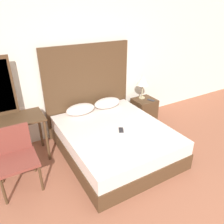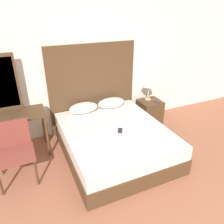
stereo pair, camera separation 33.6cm
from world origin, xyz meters
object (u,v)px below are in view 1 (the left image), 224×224
(phone_on_bed, at_px, (121,130))
(nightstand, at_px, (144,110))
(bed, at_px, (115,141))
(vanity_desk, at_px, (7,128))
(chair, at_px, (15,154))
(table_lamp, at_px, (143,81))
(phone_on_nightstand, at_px, (151,100))

(phone_on_bed, bearing_deg, nightstand, 35.41)
(bed, distance_m, nightstand, 1.29)
(nightstand, relative_size, vanity_desk, 0.47)
(phone_on_bed, xyz_separation_m, nightstand, (1.06, 0.76, -0.23))
(chair, bearing_deg, bed, -2.93)
(phone_on_bed, height_order, table_lamp, table_lamp)
(chair, bearing_deg, nightstand, 12.24)
(nightstand, xyz_separation_m, phone_on_nightstand, (0.08, -0.10, 0.26))
(bed, relative_size, vanity_desk, 1.76)
(phone_on_bed, distance_m, phone_on_nightstand, 1.32)
(bed, xyz_separation_m, chair, (-1.51, 0.08, 0.25))
(nightstand, relative_size, table_lamp, 1.06)
(vanity_desk, distance_m, chair, 0.54)
(phone_on_bed, height_order, nightstand, nightstand)
(phone_on_bed, relative_size, table_lamp, 0.34)
(nightstand, height_order, chair, chair)
(vanity_desk, bearing_deg, chair, -89.84)
(bed, relative_size, nightstand, 3.73)
(phone_on_nightstand, height_order, vanity_desk, vanity_desk)
(nightstand, height_order, phone_on_nightstand, phone_on_nightstand)
(table_lamp, height_order, chair, table_lamp)
(phone_on_nightstand, xyz_separation_m, chair, (-2.70, -0.47, -0.02))
(bed, height_order, phone_on_bed, phone_on_bed)
(table_lamp, relative_size, vanity_desk, 0.45)
(bed, bearing_deg, chair, 177.07)
(table_lamp, relative_size, chair, 0.57)
(phone_on_bed, xyz_separation_m, table_lamp, (1.05, 0.84, 0.40))
(phone_on_nightstand, height_order, chair, chair)
(phone_on_bed, distance_m, table_lamp, 1.40)
(phone_on_bed, distance_m, vanity_desk, 1.72)
(phone_on_nightstand, relative_size, chair, 0.20)
(bed, bearing_deg, phone_on_bed, -65.97)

